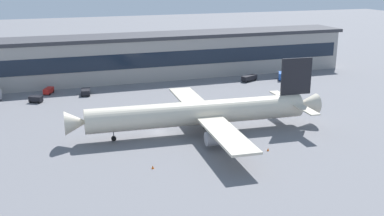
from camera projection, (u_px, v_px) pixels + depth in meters
name	position (u px, v px, depth m)	size (l,w,h in m)	color
ground_plane	(159.00, 133.00, 108.44)	(600.00, 600.00, 0.00)	slate
terminal_building	(114.00, 58.00, 159.59)	(172.54, 16.55, 15.19)	#9E9993
airliner	(201.00, 113.00, 106.95)	(60.19, 51.60, 16.51)	beige
belt_loader	(250.00, 78.00, 159.56)	(6.62, 4.64, 1.95)	black
pushback_tractor	(86.00, 92.00, 141.37)	(3.31, 5.14, 1.75)	black
crew_van	(282.00, 76.00, 161.17)	(4.42, 5.62, 2.55)	#2651A5
baggage_tug	(36.00, 99.00, 133.23)	(4.12, 3.56, 1.85)	black
follow_me_car	(49.00, 90.00, 142.75)	(3.54, 4.79, 1.85)	red
traffic_cone_0	(268.00, 149.00, 97.32)	(0.51, 0.51, 0.63)	#F2590C
traffic_cone_1	(153.00, 167.00, 88.52)	(0.53, 0.53, 0.66)	#F2590C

